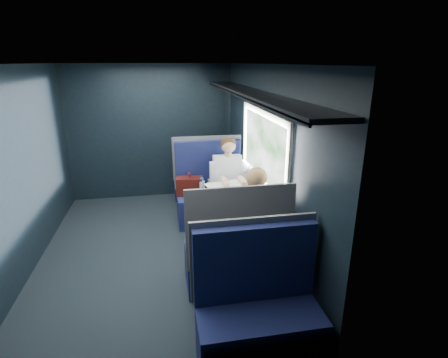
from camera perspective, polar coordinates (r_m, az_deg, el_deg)
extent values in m
cube|color=black|center=(4.64, -11.24, -11.90)|extent=(2.80, 4.20, 0.01)
cube|color=black|center=(4.37, 7.12, 2.90)|extent=(0.10, 4.20, 2.30)
cube|color=black|center=(4.48, -31.07, 0.68)|extent=(0.10, 4.20, 2.30)
cube|color=black|center=(6.27, -11.82, 7.46)|extent=(2.80, 0.10, 2.30)
cube|color=black|center=(2.21, -13.41, -14.15)|extent=(2.80, 0.10, 2.30)
cube|color=silver|center=(4.01, -13.45, 18.52)|extent=(2.80, 4.20, 0.10)
cube|color=beige|center=(4.23, 6.49, 10.64)|extent=(0.03, 1.84, 0.07)
cube|color=beige|center=(4.43, 6.10, -0.32)|extent=(0.03, 1.84, 0.07)
cube|color=beige|center=(3.50, 10.38, 1.63)|extent=(0.03, 0.07, 0.78)
cube|color=beige|center=(5.14, 3.48, 7.34)|extent=(0.03, 0.07, 0.78)
cube|color=black|center=(4.16, 4.47, 13.83)|extent=(0.36, 4.10, 0.04)
cube|color=black|center=(4.12, 2.11, 13.55)|extent=(0.02, 4.10, 0.03)
cube|color=red|center=(4.21, 6.62, 12.59)|extent=(0.01, 0.10, 0.12)
cylinder|color=#54565E|center=(4.53, -0.25, -7.23)|extent=(0.08, 0.08, 0.70)
cube|color=silver|center=(4.41, 2.05, -2.71)|extent=(0.62, 1.00, 0.04)
cube|color=#0D123D|center=(5.27, -2.08, -4.83)|extent=(1.00, 0.50, 0.45)
cube|color=#0D123D|center=(5.35, -2.62, 2.34)|extent=(1.00, 0.10, 0.75)
cube|color=#54565E|center=(5.40, -2.71, 2.76)|extent=(1.04, 0.03, 0.82)
cube|color=#54565E|center=(5.11, -2.04, -1.71)|extent=(0.06, 0.40, 0.20)
cube|color=#44130E|center=(5.17, -5.66, -1.15)|extent=(0.40, 0.25, 0.27)
cylinder|color=#44130E|center=(5.11, -5.73, 0.84)|extent=(0.05, 0.16, 0.03)
cylinder|color=silver|center=(5.10, -3.61, -1.59)|extent=(0.08, 0.08, 0.23)
cylinder|color=blue|center=(5.05, -3.64, -0.10)|extent=(0.05, 0.05, 0.05)
cube|color=#0D123D|center=(3.91, 1.39, -13.83)|extent=(1.00, 0.50, 0.45)
cube|color=#0D123D|center=(3.36, 2.52, -7.88)|extent=(1.00, 0.10, 0.75)
cube|color=#54565E|center=(3.30, 2.74, -7.91)|extent=(1.04, 0.03, 0.82)
cube|color=#54565E|center=(3.79, 1.27, -9.28)|extent=(0.06, 0.40, 0.20)
cube|color=#0D123D|center=(6.29, -3.55, -0.89)|extent=(1.00, 0.40, 0.45)
cube|color=#0D123D|center=(5.90, -3.37, 3.42)|extent=(1.00, 0.10, 0.66)
cube|color=#54565E|center=(5.84, -3.31, 3.47)|extent=(1.04, 0.03, 0.72)
cube|color=#0D123D|center=(3.07, 5.99, -24.68)|extent=(1.00, 0.40, 0.45)
cube|color=#0D123D|center=(2.91, 5.02, -13.51)|extent=(1.00, 0.10, 0.66)
cube|color=#54565E|center=(2.95, 4.74, -12.62)|extent=(1.04, 0.03, 0.72)
cube|color=black|center=(5.07, 0.91, -2.09)|extent=(0.36, 0.44, 0.16)
cube|color=black|center=(5.01, 1.35, -6.15)|extent=(0.32, 0.12, 0.45)
cube|color=silver|center=(5.14, 0.58, 1.14)|extent=(0.40, 0.29, 0.53)
cylinder|color=#D8A88C|center=(5.02, 0.68, 4.05)|extent=(0.10, 0.10, 0.06)
sphere|color=#D8A88C|center=(4.97, 0.73, 5.50)|extent=(0.21, 0.21, 0.21)
sphere|color=#382114|center=(4.98, 0.69, 5.71)|extent=(0.22, 0.22, 0.22)
cube|color=silver|center=(5.06, -1.78, 0.87)|extent=(0.09, 0.12, 0.34)
cube|color=silver|center=(5.15, 3.07, 1.14)|extent=(0.09, 0.12, 0.34)
cube|color=black|center=(3.93, 4.61, -8.60)|extent=(0.36, 0.44, 0.16)
cube|color=black|center=(4.25, 3.80, -11.05)|extent=(0.32, 0.12, 0.45)
cube|color=black|center=(3.68, 5.35, -6.25)|extent=(0.40, 0.29, 0.53)
cylinder|color=#D8A88C|center=(3.61, 5.32, -1.96)|extent=(0.10, 0.10, 0.06)
sphere|color=#D8A88C|center=(3.58, 5.29, 0.17)|extent=(0.21, 0.21, 0.21)
sphere|color=tan|center=(3.57, 5.37, 0.33)|extent=(0.22, 0.22, 0.22)
cube|color=black|center=(3.67, 1.85, -6.28)|extent=(0.09, 0.12, 0.34)
cube|color=black|center=(3.78, 8.42, -5.71)|extent=(0.09, 0.12, 0.34)
cube|color=tan|center=(3.58, 5.67, -4.91)|extent=(0.26, 0.07, 0.36)
cube|color=white|center=(4.50, 1.86, -1.94)|extent=(0.74, 0.93, 0.01)
cube|color=silver|center=(4.47, 3.03, -2.04)|extent=(0.27, 0.33, 0.01)
cube|color=silver|center=(4.46, 4.44, -0.53)|extent=(0.05, 0.31, 0.21)
cube|color=black|center=(4.46, 4.36, -0.54)|extent=(0.04, 0.27, 0.17)
cylinder|color=silver|center=(4.78, 4.24, 0.50)|extent=(0.07, 0.07, 0.20)
cylinder|color=blue|center=(4.74, 4.28, 1.91)|extent=(0.04, 0.04, 0.04)
cylinder|color=white|center=(4.85, 4.06, 0.06)|extent=(0.07, 0.07, 0.09)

